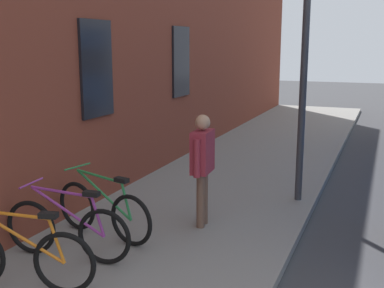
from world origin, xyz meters
name	(u,v)px	position (x,y,z in m)	size (l,w,h in m)	color
ground	(374,234)	(6.00, -1.00, 0.00)	(60.00, 60.00, 0.00)	#38383A
sidewalk_pavement	(238,178)	(8.00, 1.75, 0.06)	(24.00, 3.50, 0.12)	gray
bicycle_mid_rack	(20,257)	(2.48, 2.57, 0.51)	(0.58, 1.74, 0.97)	black
bicycle_leaning_wall	(67,230)	(3.34, 2.58, 0.51)	(0.48, 1.77, 0.97)	black
bicycle_far_end	(103,211)	(4.11, 2.54, 0.51)	(0.55, 1.74, 0.97)	black
pedestrian_by_facade	(202,159)	(5.07, 1.42, 1.15)	(0.64, 0.27, 1.69)	brown
street_lamp	(307,3)	(6.85, 0.30, 3.46)	(0.28, 0.28, 5.69)	#333338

